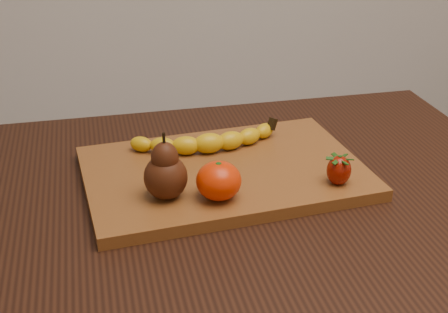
{
  "coord_description": "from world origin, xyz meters",
  "views": [
    {
      "loc": [
        -0.2,
        -0.85,
        1.25
      ],
      "look_at": [
        -0.0,
        0.03,
        0.8
      ],
      "focal_mm": 50.0,
      "sensor_mm": 36.0,
      "label": 1
    }
  ],
  "objects": [
    {
      "name": "strawberry",
      "position": [
        0.16,
        -0.06,
        0.8
      ],
      "size": [
        0.05,
        0.05,
        0.05
      ],
      "primitive_type": null,
      "rotation": [
        0.0,
        0.0,
        -0.35
      ],
      "color": "#891203",
      "rests_on": "cutting_board"
    },
    {
      "name": "banana",
      "position": [
        -0.02,
        0.1,
        0.8
      ],
      "size": [
        0.22,
        0.07,
        0.03
      ],
      "primitive_type": null,
      "rotation": [
        0.0,
        0.0,
        0.03
      ],
      "color": "#E7B50A",
      "rests_on": "cutting_board"
    },
    {
      "name": "cutting_board",
      "position": [
        -0.0,
        0.03,
        0.77
      ],
      "size": [
        0.47,
        0.33,
        0.02
      ],
      "primitive_type": "cube",
      "rotation": [
        0.0,
        0.0,
        0.08
      ],
      "color": "brown",
      "rests_on": "table"
    },
    {
      "name": "table",
      "position": [
        0.0,
        0.0,
        0.66
      ],
      "size": [
        1.0,
        0.7,
        0.76
      ],
      "color": "black",
      "rests_on": "ground"
    },
    {
      "name": "mandarin",
      "position": [
        -0.03,
        -0.06,
        0.81
      ],
      "size": [
        0.08,
        0.08,
        0.06
      ],
      "primitive_type": "ellipsoid",
      "rotation": [
        0.0,
        0.0,
        0.27
      ],
      "color": "red",
      "rests_on": "cutting_board"
    },
    {
      "name": "pear",
      "position": [
        -0.11,
        -0.04,
        0.83
      ],
      "size": [
        0.07,
        0.07,
        0.1
      ],
      "primitive_type": null,
      "rotation": [
        0.0,
        0.0,
        0.03
      ],
      "color": "#411B0A",
      "rests_on": "cutting_board"
    }
  ]
}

